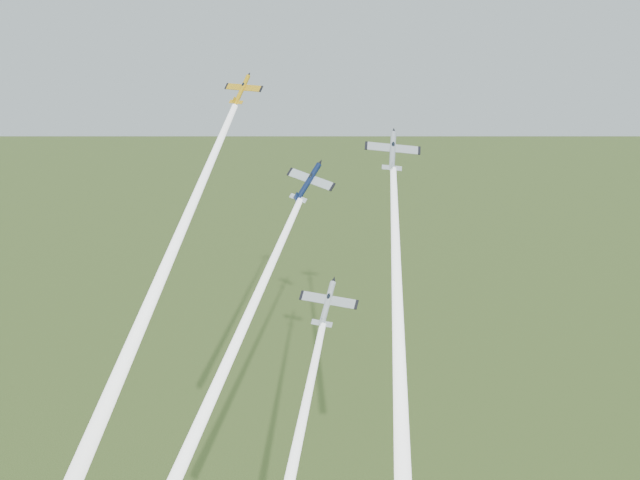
{
  "coord_description": "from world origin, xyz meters",
  "views": [
    {
      "loc": [
        34.95,
        -116.44,
        121.55
      ],
      "look_at": [
        0.0,
        -6.0,
        92.0
      ],
      "focal_mm": 45.0,
      "sensor_mm": 36.0,
      "label": 1
    }
  ],
  "objects_px": {
    "plane_yellow": "(242,89)",
    "plane_navy": "(308,182)",
    "plane_silver_right": "(393,151)",
    "plane_silver_low": "(327,303)"
  },
  "relations": [
    {
      "from": "plane_silver_right",
      "to": "plane_silver_low",
      "type": "relative_size",
      "value": 0.99
    },
    {
      "from": "plane_yellow",
      "to": "plane_silver_right",
      "type": "xyz_separation_m",
      "value": [
        25.34,
        -0.65,
        -8.86
      ]
    },
    {
      "from": "plane_navy",
      "to": "plane_silver_right",
      "type": "distance_m",
      "value": 13.97
    },
    {
      "from": "plane_yellow",
      "to": "plane_navy",
      "type": "distance_m",
      "value": 19.91
    },
    {
      "from": "plane_yellow",
      "to": "plane_navy",
      "type": "xyz_separation_m",
      "value": [
        13.33,
        -6.11,
        -13.46
      ]
    },
    {
      "from": "plane_navy",
      "to": "plane_silver_low",
      "type": "xyz_separation_m",
      "value": [
        6.32,
        -10.43,
        -15.78
      ]
    },
    {
      "from": "plane_navy",
      "to": "plane_silver_right",
      "type": "xyz_separation_m",
      "value": [
        12.01,
        5.46,
        4.6
      ]
    },
    {
      "from": "plane_yellow",
      "to": "plane_silver_right",
      "type": "relative_size",
      "value": 0.81
    },
    {
      "from": "plane_yellow",
      "to": "plane_silver_low",
      "type": "distance_m",
      "value": 38.92
    },
    {
      "from": "plane_yellow",
      "to": "plane_navy",
      "type": "height_order",
      "value": "plane_yellow"
    }
  ]
}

